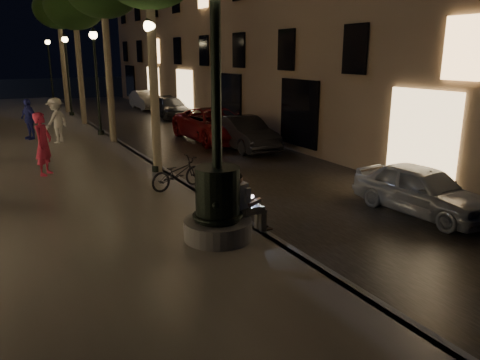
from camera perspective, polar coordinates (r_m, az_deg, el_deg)
ground at (r=22.00m, az=-15.22°, el=4.53°), size 120.00×120.00×0.00m
cobble_lane at (r=22.85m, az=-7.88°, el=5.33°), size 6.00×45.00×0.02m
promenade at (r=21.46m, az=-25.67°, el=3.57°), size 8.00×45.00×0.20m
curb_strip at (r=21.99m, az=-15.24°, el=4.79°), size 0.25×45.00×0.20m
fountain_lamppost at (r=9.37m, az=-2.76°, el=-1.34°), size 1.40×1.40×5.21m
seated_man_laptop at (r=9.73m, az=0.52°, el=-2.54°), size 0.98×0.33×1.35m
tree_third at (r=26.60m, az=-19.55°, el=19.27°), size 3.00×3.00×7.20m
tree_far at (r=32.54m, az=-21.29°, el=18.75°), size 3.00×3.00×7.50m
lamp_curb_a at (r=14.84m, az=-10.70°, el=12.48°), size 0.36×0.36×4.81m
lamp_curb_b at (r=22.58m, az=-17.17°, el=12.94°), size 0.36×0.36×4.81m
lamp_curb_c at (r=30.46m, az=-20.33°, el=13.10°), size 0.36×0.36×4.81m
lamp_curb_d at (r=38.38m, az=-22.19°, el=13.18°), size 0.36×0.36×4.81m
car_front at (r=12.40m, az=21.31°, el=-1.11°), size 1.70×3.70×1.23m
car_second at (r=19.46m, az=0.43°, el=5.74°), size 1.55×4.14×1.35m
car_third at (r=21.37m, az=-3.04°, el=6.75°), size 2.45×5.31×1.47m
car_rear at (r=29.60m, az=-8.44°, el=8.73°), size 2.04×4.36×1.23m
car_fifth at (r=34.34m, az=-11.39°, el=9.55°), size 1.39×3.99×1.32m
pedestrian_red at (r=15.65m, az=-22.85°, el=4.07°), size 0.78×0.85×1.95m
pedestrian_white at (r=21.24m, az=-21.48°, el=6.77°), size 1.37×1.34×1.89m
pedestrian_blue at (r=22.62m, az=-24.36°, el=6.79°), size 0.87×1.12×1.78m
bicycle at (r=13.15m, az=-7.63°, el=0.83°), size 1.77×0.95×0.88m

